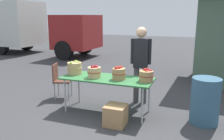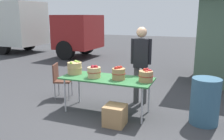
{
  "view_description": "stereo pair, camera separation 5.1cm",
  "coord_description": "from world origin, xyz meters",
  "px_view_note": "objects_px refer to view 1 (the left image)",
  "views": [
    {
      "loc": [
        1.75,
        -4.35,
        1.99
      ],
      "look_at": [
        0.0,
        0.3,
        0.85
      ],
      "focal_mm": 37.69,
      "sensor_mm": 36.0,
      "label": 1
    },
    {
      "loc": [
        1.8,
        -4.33,
        1.99
      ],
      "look_at": [
        0.0,
        0.3,
        0.85
      ],
      "focal_mm": 37.69,
      "sensor_mm": 36.0,
      "label": 2
    }
  ],
  "objects_px": {
    "apple_basket_red_1": "(119,73)",
    "vendor_adult": "(141,59)",
    "trash_barrel": "(205,101)",
    "box_truck": "(20,26)",
    "apple_basket_green_0": "(75,68)",
    "market_table": "(107,80)",
    "apple_basket_red_2": "(146,76)",
    "produce_crate": "(116,115)",
    "folding_chair": "(60,78)",
    "apple_basket_red_0": "(94,72)"
  },
  "relations": [
    {
      "from": "apple_basket_red_1",
      "to": "vendor_adult",
      "type": "xyz_separation_m",
      "value": [
        0.25,
        0.81,
        0.16
      ]
    },
    {
      "from": "trash_barrel",
      "to": "apple_basket_red_1",
      "type": "bearing_deg",
      "value": -173.39
    },
    {
      "from": "apple_basket_red_1",
      "to": "box_truck",
      "type": "distance_m",
      "value": 9.91
    },
    {
      "from": "apple_basket_red_1",
      "to": "box_truck",
      "type": "relative_size",
      "value": 0.04
    },
    {
      "from": "apple_basket_green_0",
      "to": "box_truck",
      "type": "height_order",
      "value": "box_truck"
    },
    {
      "from": "market_table",
      "to": "box_truck",
      "type": "distance_m",
      "value": 9.69
    },
    {
      "from": "market_table",
      "to": "vendor_adult",
      "type": "bearing_deg",
      "value": 56.41
    },
    {
      "from": "trash_barrel",
      "to": "apple_basket_green_0",
      "type": "bearing_deg",
      "value": -178.04
    },
    {
      "from": "market_table",
      "to": "apple_basket_red_1",
      "type": "bearing_deg",
      "value": -7.18
    },
    {
      "from": "apple_basket_red_2",
      "to": "box_truck",
      "type": "bearing_deg",
      "value": 144.23
    },
    {
      "from": "trash_barrel",
      "to": "produce_crate",
      "type": "xyz_separation_m",
      "value": [
        -1.54,
        -0.67,
        -0.25
      ]
    },
    {
      "from": "box_truck",
      "to": "vendor_adult",
      "type": "bearing_deg",
      "value": -31.22
    },
    {
      "from": "apple_basket_green_0",
      "to": "apple_basket_red_1",
      "type": "distance_m",
      "value": 1.06
    },
    {
      "from": "apple_basket_green_0",
      "to": "box_truck",
      "type": "distance_m",
      "value": 9.03
    },
    {
      "from": "vendor_adult",
      "to": "apple_basket_red_2",
      "type": "bearing_deg",
      "value": 102.05
    },
    {
      "from": "produce_crate",
      "to": "box_truck",
      "type": "bearing_deg",
      "value": 140.41
    },
    {
      "from": "folding_chair",
      "to": "produce_crate",
      "type": "xyz_separation_m",
      "value": [
        1.79,
        -0.93,
        -0.32
      ]
    },
    {
      "from": "vendor_adult",
      "to": "trash_barrel",
      "type": "relative_size",
      "value": 2.0
    },
    {
      "from": "market_table",
      "to": "apple_basket_red_1",
      "type": "height_order",
      "value": "apple_basket_red_1"
    },
    {
      "from": "apple_basket_red_1",
      "to": "vendor_adult",
      "type": "relative_size",
      "value": 0.16
    },
    {
      "from": "apple_basket_red_0",
      "to": "folding_chair",
      "type": "relative_size",
      "value": 0.34
    },
    {
      "from": "apple_basket_red_0",
      "to": "apple_basket_red_2",
      "type": "xyz_separation_m",
      "value": [
        1.07,
        0.08,
        -0.01
      ]
    },
    {
      "from": "apple_basket_green_0",
      "to": "produce_crate",
      "type": "distance_m",
      "value": 1.48
    },
    {
      "from": "folding_chair",
      "to": "trash_barrel",
      "type": "bearing_deg",
      "value": -112.46
    },
    {
      "from": "market_table",
      "to": "apple_basket_red_1",
      "type": "xyz_separation_m",
      "value": [
        0.27,
        -0.03,
        0.17
      ]
    },
    {
      "from": "apple_basket_red_1",
      "to": "apple_basket_green_0",
      "type": "bearing_deg",
      "value": 174.68
    },
    {
      "from": "apple_basket_red_2",
      "to": "folding_chair",
      "type": "distance_m",
      "value": 2.3
    },
    {
      "from": "apple_basket_red_2",
      "to": "produce_crate",
      "type": "distance_m",
      "value": 0.96
    },
    {
      "from": "apple_basket_green_0",
      "to": "vendor_adult",
      "type": "bearing_deg",
      "value": 28.66
    },
    {
      "from": "box_truck",
      "to": "trash_barrel",
      "type": "distance_m",
      "value": 11.19
    },
    {
      "from": "apple_basket_red_0",
      "to": "box_truck",
      "type": "distance_m",
      "value": 9.53
    },
    {
      "from": "apple_basket_red_2",
      "to": "vendor_adult",
      "type": "xyz_separation_m",
      "value": [
        -0.3,
        0.77,
        0.17
      ]
    },
    {
      "from": "market_table",
      "to": "folding_chair",
      "type": "bearing_deg",
      "value": 163.63
    },
    {
      "from": "apple_basket_red_2",
      "to": "folding_chair",
      "type": "bearing_deg",
      "value": 169.74
    },
    {
      "from": "apple_basket_red_0",
      "to": "vendor_adult",
      "type": "distance_m",
      "value": 1.16
    },
    {
      "from": "market_table",
      "to": "trash_barrel",
      "type": "relative_size",
      "value": 2.16
    },
    {
      "from": "box_truck",
      "to": "produce_crate",
      "type": "relative_size",
      "value": 20.28
    },
    {
      "from": "apple_basket_red_2",
      "to": "produce_crate",
      "type": "bearing_deg",
      "value": -129.8
    },
    {
      "from": "market_table",
      "to": "folding_chair",
      "type": "relative_size",
      "value": 2.21
    },
    {
      "from": "market_table",
      "to": "apple_basket_red_0",
      "type": "distance_m",
      "value": 0.31
    },
    {
      "from": "apple_basket_red_2",
      "to": "market_table",
      "type": "bearing_deg",
      "value": -179.23
    },
    {
      "from": "produce_crate",
      "to": "vendor_adult",
      "type": "bearing_deg",
      "value": 83.95
    },
    {
      "from": "apple_basket_red_1",
      "to": "apple_basket_red_2",
      "type": "relative_size",
      "value": 0.96
    },
    {
      "from": "market_table",
      "to": "apple_basket_red_0",
      "type": "height_order",
      "value": "apple_basket_red_0"
    },
    {
      "from": "vendor_adult",
      "to": "trash_barrel",
      "type": "height_order",
      "value": "vendor_adult"
    },
    {
      "from": "apple_basket_red_0",
      "to": "produce_crate",
      "type": "bearing_deg",
      "value": -35.16
    },
    {
      "from": "folding_chair",
      "to": "apple_basket_red_1",
      "type": "bearing_deg",
      "value": -122.98
    },
    {
      "from": "trash_barrel",
      "to": "produce_crate",
      "type": "relative_size",
      "value": 2.3
    },
    {
      "from": "apple_basket_red_0",
      "to": "vendor_adult",
      "type": "xyz_separation_m",
      "value": [
        0.77,
        0.85,
        0.16
      ]
    },
    {
      "from": "apple_basket_red_2",
      "to": "folding_chair",
      "type": "xyz_separation_m",
      "value": [
        -2.23,
        0.4,
        -0.36
      ]
    }
  ]
}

